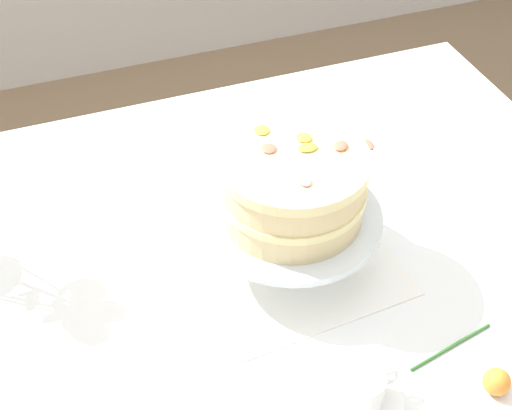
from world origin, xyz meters
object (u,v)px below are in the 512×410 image
object	(u,v)px
layer_cake	(292,186)
cake_stand	(291,223)
teacup	(359,392)
dining_table	(241,308)
fallen_rose	(494,380)

from	to	relation	value
layer_cake	cake_stand	bearing A→B (deg)	-140.63
layer_cake	teacup	distance (m)	0.32
dining_table	cake_stand	world-z (taller)	cake_stand
fallen_rose	cake_stand	bearing A→B (deg)	117.33
dining_table	fallen_rose	world-z (taller)	fallen_rose
dining_table	fallen_rose	size ratio (longest dim) A/B	9.12
teacup	fallen_rose	xyz separation A→B (m)	(0.19, -0.04, -0.01)
dining_table	fallen_rose	bearing A→B (deg)	-52.33
dining_table	fallen_rose	distance (m)	0.44
teacup	layer_cake	bearing A→B (deg)	86.94
dining_table	fallen_rose	xyz separation A→B (m)	(0.26, -0.34, 0.11)
teacup	fallen_rose	distance (m)	0.19
cake_stand	fallen_rose	bearing A→B (deg)	-62.67
layer_cake	fallen_rose	world-z (taller)	layer_cake
dining_table	teacup	distance (m)	0.32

